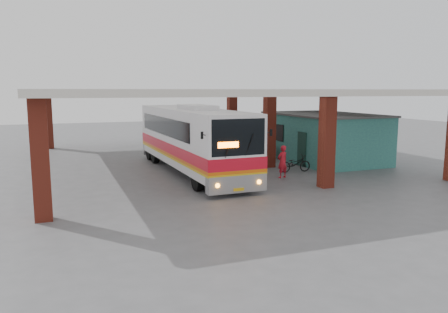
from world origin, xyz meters
name	(u,v)px	position (x,y,z in m)	size (l,w,h in m)	color
ground	(243,180)	(0.00, 0.00, 0.00)	(90.00, 90.00, 0.00)	#515154
brick_columns	(233,129)	(1.43, 5.00, 2.17)	(20.10, 21.60, 4.35)	#9C3222
canopy_roof	(211,92)	(0.50, 6.50, 4.50)	(21.00, 23.00, 0.30)	beige
shop_building	(323,137)	(7.49, 4.00, 1.56)	(5.20, 8.20, 3.11)	#296468
coach_bus	(191,139)	(-1.88, 3.04, 1.90)	(3.07, 13.23, 3.83)	white
motorcycle	(295,164)	(3.62, 0.95, 0.49)	(0.65, 1.87, 0.98)	black
pedestrian	(282,162)	(2.16, -0.23, 0.87)	(0.63, 0.42, 1.74)	red
red_chair	(273,153)	(4.68, 5.66, 0.41)	(0.58, 0.58, 0.89)	#B21318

